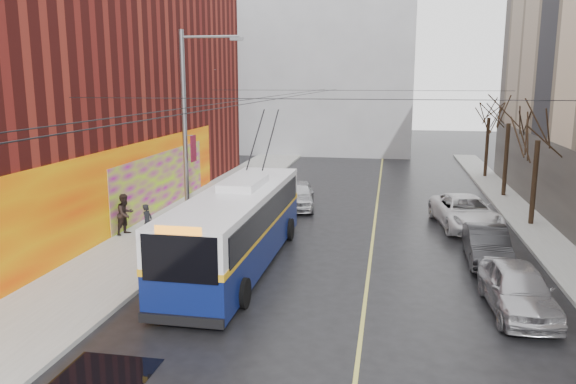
% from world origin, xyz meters
% --- Properties ---
extents(ground, '(140.00, 140.00, 0.00)m').
position_xyz_m(ground, '(0.00, 0.00, 0.00)').
color(ground, black).
rests_on(ground, ground).
extents(sidewalk_left, '(4.00, 60.00, 0.15)m').
position_xyz_m(sidewalk_left, '(-8.00, 12.00, 0.07)').
color(sidewalk_left, gray).
rests_on(sidewalk_left, ground).
extents(sidewalk_right, '(2.00, 60.00, 0.15)m').
position_xyz_m(sidewalk_right, '(9.00, 12.00, 0.07)').
color(sidewalk_right, gray).
rests_on(sidewalk_right, ground).
extents(lane_line, '(0.12, 50.00, 0.01)m').
position_xyz_m(lane_line, '(1.50, 14.00, 0.00)').
color(lane_line, '#BFB74C').
rests_on(lane_line, ground).
extents(building_left, '(12.11, 36.00, 14.00)m').
position_xyz_m(building_left, '(-15.99, 13.99, 6.99)').
color(building_left, '#501210').
rests_on(building_left, ground).
extents(building_far, '(20.50, 12.10, 18.00)m').
position_xyz_m(building_far, '(-6.00, 44.99, 9.02)').
color(building_far, gray).
rests_on(building_far, ground).
extents(streetlight_pole, '(2.65, 0.60, 9.00)m').
position_xyz_m(streetlight_pole, '(-6.14, 10.00, 4.85)').
color(streetlight_pole, slate).
rests_on(streetlight_pole, ground).
extents(catenary_wires, '(18.00, 60.00, 0.22)m').
position_xyz_m(catenary_wires, '(-2.54, 14.77, 6.25)').
color(catenary_wires, black).
extents(tree_near, '(3.20, 3.20, 6.40)m').
position_xyz_m(tree_near, '(9.00, 16.00, 4.98)').
color(tree_near, black).
rests_on(tree_near, ground).
extents(tree_mid, '(3.20, 3.20, 6.68)m').
position_xyz_m(tree_mid, '(9.00, 23.00, 5.25)').
color(tree_mid, black).
rests_on(tree_mid, ground).
extents(tree_far, '(3.20, 3.20, 6.57)m').
position_xyz_m(tree_far, '(9.00, 30.00, 5.14)').
color(tree_far, black).
rests_on(tree_far, ground).
extents(pigeons_flying, '(5.48, 3.35, 1.24)m').
position_xyz_m(pigeons_flying, '(-2.92, 10.59, 6.96)').
color(pigeons_flying, slate).
extents(trolleybus, '(2.89, 12.01, 5.66)m').
position_xyz_m(trolleybus, '(-3.46, 7.71, 1.57)').
color(trolleybus, '#09144A').
rests_on(trolleybus, ground).
extents(parked_car_a, '(2.02, 4.53, 1.51)m').
position_xyz_m(parked_car_a, '(6.11, 5.00, 0.76)').
color(parked_car_a, '#A4A4A8').
rests_on(parked_car_a, ground).
extents(parked_car_b, '(1.56, 4.27, 1.40)m').
position_xyz_m(parked_car_b, '(5.97, 9.84, 0.70)').
color(parked_car_b, '#262729').
rests_on(parked_car_b, ground).
extents(parked_car_c, '(3.35, 5.82, 1.53)m').
position_xyz_m(parked_car_c, '(5.80, 15.22, 0.76)').
color(parked_car_c, white).
rests_on(parked_car_c, ground).
extents(following_car, '(2.35, 4.60, 1.50)m').
position_xyz_m(following_car, '(-2.81, 17.94, 0.75)').
color(following_car, '#B2B3B7').
rests_on(following_car, ground).
extents(pedestrian_a, '(0.43, 0.60, 1.56)m').
position_xyz_m(pedestrian_a, '(-8.20, 10.09, 0.93)').
color(pedestrian_a, black).
rests_on(pedestrian_a, sidewalk_left).
extents(pedestrian_b, '(0.97, 1.09, 1.86)m').
position_xyz_m(pedestrian_b, '(-9.50, 10.63, 1.08)').
color(pedestrian_b, black).
rests_on(pedestrian_b, sidewalk_left).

